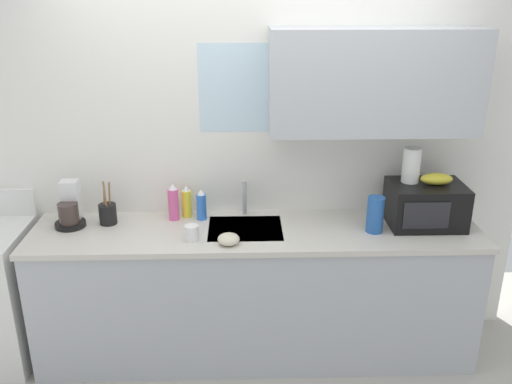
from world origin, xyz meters
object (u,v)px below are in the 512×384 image
Objects in this scene: microwave at (425,205)px; mug_white at (192,233)px; dish_soap_bottle_yellow at (187,202)px; cereal_canister at (375,215)px; banana_bunch at (437,179)px; paper_towel_roll at (411,165)px; dish_soap_bottle_pink at (173,203)px; dish_soap_bottle_blue at (201,205)px; utensil_crock at (108,213)px; coffee_maker at (70,209)px; small_bowl at (229,239)px.

mug_white is at bearing -172.62° from microwave.
cereal_canister is at bearing -12.92° from dish_soap_bottle_yellow.
paper_towel_roll is at bearing 161.57° from banana_bunch.
banana_bunch is 0.18m from paper_towel_roll.
dish_soap_bottle_blue is at bearing -1.32° from dish_soap_bottle_pink.
dish_soap_bottle_blue is at bearing 5.04° from utensil_crock.
coffee_maker is 1.05m from small_bowl.
cereal_canister is (-0.34, -0.10, -0.02)m from microwave.
banana_bunch is 0.97× the size of dish_soap_bottle_blue.
dish_soap_bottle_yellow is 0.73× the size of utensil_crock.
dish_soap_bottle_yellow is (-0.10, 0.05, 0.00)m from dish_soap_bottle_blue.
microwave is at bearing -1.53° from coffee_maker.
banana_bunch is at bearing -6.18° from dish_soap_bottle_yellow.
mug_white is 0.23m from small_bowl.
banana_bunch is 0.91× the size of paper_towel_roll.
cereal_canister is at bearing -5.82° from utensil_crock.
mug_white reaches higher than small_bowl.
dish_soap_bottle_blue is at bearing 175.01° from microwave.
utensil_crock is at bearing 2.85° from coffee_maker.
mug_white is 0.73× the size of small_bowl.
paper_towel_roll is at bearing 14.81° from small_bowl.
dish_soap_bottle_pink is at bearing 177.09° from paper_towel_roll.
utensil_crock is (-0.49, -0.10, -0.03)m from dish_soap_bottle_yellow.
paper_towel_roll reaches higher than cereal_canister.
paper_towel_roll is at bearing -0.22° from coffee_maker.
utensil_crock is at bearing -174.96° from dish_soap_bottle_blue.
banana_bunch reaches higher than mug_white.
cereal_canister is 0.78× the size of utensil_crock.
coffee_maker is 1.90m from cereal_canister.
dish_soap_bottle_pink is at bearing 169.78° from cereal_canister.
paper_towel_roll reaches higher than dish_soap_bottle_pink.
dish_soap_bottle_yellow is (-1.41, 0.12, -0.28)m from paper_towel_roll.
small_bowl is at bearing -56.35° from dish_soap_bottle_yellow.
microwave is at bearing -2.04° from utensil_crock.
coffee_maker is (-2.24, 0.06, -0.03)m from microwave.
banana_bunch reaches higher than utensil_crock.
cereal_canister is 1.12m from mug_white.
coffee_maker reaches higher than dish_soap_bottle_blue.
utensil_crock is (-0.41, -0.06, -0.04)m from dish_soap_bottle_pink.
dish_soap_bottle_blue reaches higher than small_bowl.
coffee_maker reaches higher than dish_soap_bottle_pink.
dish_soap_bottle_blue is at bearing 168.34° from cereal_canister.
microwave is 1.64× the size of coffee_maker.
banana_bunch reaches higher than dish_soap_bottle_pink.
coffee_maker is at bearing 178.47° from microwave.
microwave is 1.52m from dish_soap_bottle_yellow.
banana_bunch is 0.45m from cereal_canister.
cereal_canister is (-0.39, -0.10, -0.19)m from banana_bunch.
cereal_canister is 1.67m from utensil_crock.
cereal_canister is at bearing -165.62° from banana_bunch.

